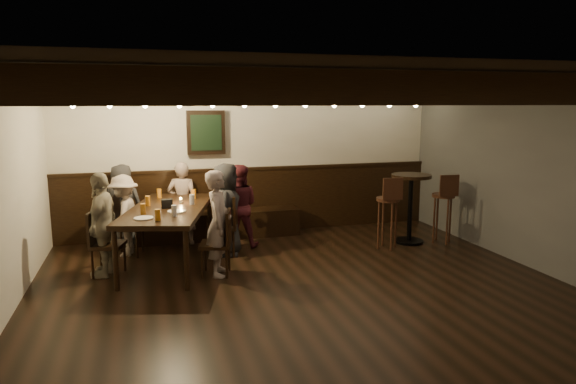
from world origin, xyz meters
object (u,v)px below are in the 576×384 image
object	(u,v)px
chair_left_far	(107,256)
person_bench_right	(239,206)
person_right_near	(226,209)
chair_left_near	(127,237)
person_bench_left	(123,206)
bar_stool_left	(387,222)
bar_stool_right	(442,217)
dining_table	(168,212)
person_bench_centre	(183,203)
person_left_near	(124,215)
high_top_table	(411,198)
chair_right_far	(217,255)
person_right_far	(219,223)
chair_right_near	(224,236)
person_left_far	(103,224)

from	to	relation	value
chair_left_far	person_bench_right	xyz separation A→B (m)	(1.92, 0.88, 0.39)
chair_left_far	person_right_near	bearing A→B (deg)	121.51
chair_left_near	person_bench_left	size ratio (longest dim) A/B	0.68
bar_stool_left	bar_stool_right	size ratio (longest dim) A/B	1.00
dining_table	person_right_near	distance (m)	0.88
person_bench_centre	person_left_near	size ratio (longest dim) A/B	1.10
chair_left_far	person_bench_left	bearing A→B (deg)	-172.33
person_bench_centre	chair_left_far	bearing A→B (deg)	64.42
person_bench_right	person_left_near	world-z (taller)	person_bench_right
bar_stool_right	high_top_table	bearing A→B (deg)	167.21
dining_table	chair_right_far	distance (m)	0.98
chair_left_far	person_right_near	size ratio (longest dim) A/B	0.63
dining_table	person_bench_right	size ratio (longest dim) A/B	1.81
person_right_near	person_right_far	xyz separation A→B (m)	(-0.24, -0.87, 0.01)
chair_right_far	dining_table	bearing A→B (deg)	57.93
chair_right_near	chair_left_far	bearing A→B (deg)	122.06
person_right_near	person_left_near	bearing A→B (deg)	90.00
person_left_far	bar_stool_right	xyz separation A→B (m)	(5.13, 0.16, -0.26)
chair_left_near	person_bench_centre	size ratio (longest dim) A/B	0.67
chair_right_far	bar_stool_right	size ratio (longest dim) A/B	0.76
chair_right_near	person_bench_left	world-z (taller)	person_bench_left
person_left_far	dining_table	bearing A→B (deg)	120.96
chair_right_far	person_bench_left	bearing A→B (deg)	50.16
dining_table	bar_stool_right	distance (m)	4.30
chair_left_far	person_bench_right	bearing A→B (deg)	129.84
chair_left_far	bar_stool_left	distance (m)	4.10
bar_stool_right	chair_right_far	bearing A→B (deg)	-167.04
person_bench_left	person_bench_right	bearing A→B (deg)	-180.00
person_left_far	person_right_near	bearing A→B (deg)	120.96
dining_table	bar_stool_right	world-z (taller)	bar_stool_right
person_bench_right	person_right_near	size ratio (longest dim) A/B	0.95
person_bench_left	bar_stool_left	xyz separation A→B (m)	(3.92, -1.23, -0.23)
dining_table	person_left_near	xyz separation A→B (m)	(-0.61, 0.63, -0.15)
person_right_near	high_top_table	world-z (taller)	person_right_near
person_left_near	high_top_table	xyz separation A→B (m)	(4.39, -0.55, 0.13)
chair_right_near	person_bench_left	xyz separation A→B (m)	(-1.44, 0.86, 0.38)
person_bench_left	person_left_far	bearing A→B (deg)	96.34
chair_left_near	chair_left_far	size ratio (longest dim) A/B	1.04
dining_table	person_bench_right	bearing A→B (deg)	45.00
person_bench_right	bar_stool_left	distance (m)	2.32
person_bench_left	person_bench_centre	distance (m)	0.91
person_left_far	person_right_far	world-z (taller)	person_right_far
person_bench_left	high_top_table	distance (m)	4.54
person_bench_left	high_top_table	size ratio (longest dim) A/B	1.17
person_bench_left	person_left_near	xyz separation A→B (m)	(0.03, -0.47, -0.05)
person_bench_centre	person_right_near	size ratio (longest dim) A/B	0.97
chair_left_near	person_left_near	size ratio (longest dim) A/B	0.74
person_bench_centre	bar_stool_left	distance (m)	3.23
chair_right_near	high_top_table	xyz separation A→B (m)	(2.97, -0.17, 0.45)
chair_left_near	person_right_far	size ratio (longest dim) A/B	0.64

